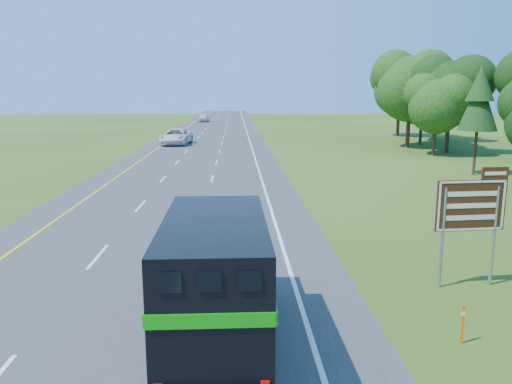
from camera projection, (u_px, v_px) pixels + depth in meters
road at (205, 149)px, 57.78m from camera, size 15.00×260.00×0.04m
lane_markings at (205, 148)px, 57.77m from camera, size 11.15×260.00×0.01m
horse_truck at (216, 275)px, 12.41m from camera, size 2.50×7.67×3.38m
white_suv at (176, 137)px, 62.34m from camera, size 3.79×7.28×1.96m
far_car at (203, 118)px, 112.66m from camera, size 2.42×5.38×1.79m
exit_sign at (472, 210)px, 16.11m from camera, size 2.35×0.25×3.99m
delineator at (463, 323)px, 12.67m from camera, size 0.09×0.05×1.06m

